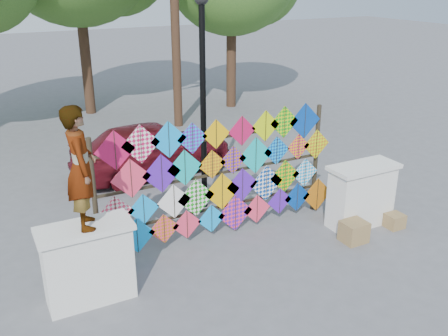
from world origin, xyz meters
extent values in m
plane|color=slate|center=(0.00, 0.00, 0.00)|extent=(80.00, 80.00, 0.00)
cube|color=white|center=(-2.70, -0.20, 0.60)|extent=(1.30, 0.55, 1.20)
cube|color=white|center=(-2.70, -0.20, 1.24)|extent=(1.40, 0.65, 0.08)
cube|color=white|center=(2.70, -0.20, 0.60)|extent=(1.30, 0.55, 1.20)
cube|color=white|center=(2.70, -0.20, 1.24)|extent=(1.40, 0.65, 0.08)
cylinder|color=#2B2418|center=(-2.30, 0.80, 1.15)|extent=(0.09, 0.09, 2.30)
cylinder|color=#2B2418|center=(2.30, 0.80, 1.15)|extent=(0.09, 0.09, 2.30)
cube|color=#2B2418|center=(0.00, 0.80, 0.55)|extent=(4.60, 0.04, 0.04)
cube|color=#2B2418|center=(0.00, 0.80, 1.25)|extent=(4.60, 0.04, 0.04)
cube|color=#2B2418|center=(0.00, 0.80, 1.95)|extent=(4.60, 0.04, 0.04)
cube|color=#C2124A|center=(-1.90, 0.74, 2.04)|extent=(0.70, 0.01, 0.70)
cube|color=#2B2418|center=(-1.90, 0.73, 2.04)|extent=(0.01, 0.01, 0.68)
cube|color=white|center=(-1.46, 0.74, 2.08)|extent=(0.69, 0.01, 0.69)
cube|color=#2B2418|center=(-1.46, 0.73, 2.08)|extent=(0.01, 0.01, 0.68)
cube|color=#0B9FFB|center=(-0.95, 0.74, 2.08)|extent=(0.67, 0.01, 0.67)
cube|color=#2B2418|center=(-0.95, 0.73, 2.08)|extent=(0.01, 0.01, 0.66)
cube|color=#0B9FFB|center=(-0.51, 0.74, 2.04)|extent=(0.58, 0.01, 0.58)
cube|color=#2B2418|center=(-0.51, 0.73, 2.04)|extent=(0.01, 0.01, 0.57)
cube|color=#FFB408|center=(-0.04, 0.74, 2.05)|extent=(0.56, 0.01, 0.56)
cube|color=#2B2418|center=(-0.04, 0.73, 2.05)|extent=(0.01, 0.01, 0.55)
cube|color=#C2124A|center=(0.49, 0.74, 2.03)|extent=(0.58, 0.01, 0.58)
cube|color=#2B2418|center=(0.49, 0.73, 2.03)|extent=(0.01, 0.01, 0.57)
cube|color=#D0E809|center=(1.00, 0.74, 2.06)|extent=(0.61, 0.01, 0.61)
cube|color=#2B2418|center=(1.00, 0.73, 2.06)|extent=(0.01, 0.01, 0.60)
cube|color=#D0E809|center=(1.43, 0.74, 2.08)|extent=(0.64, 0.01, 0.64)
cube|color=#2B2418|center=(1.43, 0.73, 2.08)|extent=(0.01, 0.01, 0.63)
cube|color=#063A9B|center=(1.92, 0.74, 2.03)|extent=(0.73, 0.01, 0.73)
cube|color=#2B2418|center=(1.92, 0.73, 2.03)|extent=(0.01, 0.01, 0.72)
cube|color=#FF375A|center=(-1.68, 0.70, 1.51)|extent=(0.71, 0.01, 0.71)
cube|color=#2B2418|center=(-1.68, 0.69, 1.51)|extent=(0.01, 0.01, 0.70)
cube|color=#5619C1|center=(-1.13, 0.70, 1.50)|extent=(0.72, 0.01, 0.72)
cube|color=#2B2418|center=(-1.13, 0.69, 1.50)|extent=(0.01, 0.01, 0.71)
cube|color=#0BBBBC|center=(-0.69, 0.70, 1.53)|extent=(0.68, 0.01, 0.68)
cube|color=#2B2418|center=(-0.69, 0.69, 1.53)|extent=(0.01, 0.01, 0.67)
cube|color=#FFB408|center=(-0.15, 0.70, 1.49)|extent=(0.56, 0.01, 0.56)
cube|color=#2B2418|center=(-0.15, 0.69, 1.49)|extent=(0.01, 0.01, 0.55)
cube|color=#C66912|center=(0.29, 0.70, 1.51)|extent=(0.56, 0.01, 0.56)
cube|color=#2B2418|center=(0.29, 0.69, 1.51)|extent=(0.01, 0.01, 0.55)
cube|color=#0BBBBC|center=(0.78, 0.70, 1.51)|extent=(0.73, 0.01, 0.73)
cube|color=#2B2418|center=(0.78, 0.69, 1.51)|extent=(0.01, 0.01, 0.72)
cube|color=#063A9B|center=(1.25, 0.70, 1.53)|extent=(0.58, 0.01, 0.58)
cube|color=#2B2418|center=(1.25, 0.69, 1.53)|extent=(0.01, 0.01, 0.57)
cube|color=#FFB408|center=(1.76, 0.70, 1.53)|extent=(0.54, 0.01, 0.54)
cube|color=#2B2418|center=(1.76, 0.69, 1.53)|extent=(0.01, 0.01, 0.53)
cube|color=#C66912|center=(2.21, 0.70, 1.51)|extent=(0.63, 0.01, 0.63)
cube|color=#2B2418|center=(2.21, 0.69, 1.51)|extent=(0.01, 0.01, 0.62)
cube|color=#FF375A|center=(-2.00, 0.66, 0.94)|extent=(0.67, 0.01, 0.67)
cube|color=#2B2418|center=(-2.00, 0.65, 0.94)|extent=(0.01, 0.01, 0.65)
cube|color=#0B9FFB|center=(-1.51, 0.66, 0.92)|extent=(0.58, 0.01, 0.58)
cube|color=#2B2418|center=(-1.51, 0.65, 0.92)|extent=(0.01, 0.01, 0.57)
cube|color=white|center=(-0.93, 0.66, 0.94)|extent=(0.66, 0.01, 0.66)
cube|color=#2B2418|center=(-0.93, 0.65, 0.94)|extent=(0.01, 0.01, 0.65)
cube|color=#129913|center=(-0.50, 0.66, 0.92)|extent=(0.74, 0.01, 0.74)
cube|color=#2B2418|center=(-0.50, 0.65, 0.92)|extent=(0.01, 0.01, 0.73)
cube|color=#FFB408|center=(0.04, 0.66, 0.93)|extent=(0.74, 0.01, 0.74)
cube|color=#2B2418|center=(0.04, 0.65, 0.93)|extent=(0.01, 0.01, 0.73)
cube|color=#5619C1|center=(0.47, 0.66, 0.98)|extent=(0.68, 0.01, 0.68)
cube|color=#2B2418|center=(0.47, 0.65, 0.98)|extent=(0.01, 0.01, 0.67)
cube|color=white|center=(1.01, 0.66, 0.91)|extent=(0.75, 0.01, 0.75)
cube|color=#2B2418|center=(1.01, 0.65, 0.91)|extent=(0.01, 0.01, 0.73)
cube|color=#FFB408|center=(1.45, 0.66, 0.97)|extent=(0.70, 0.01, 0.70)
cube|color=#2B2418|center=(1.45, 0.65, 0.97)|extent=(0.01, 0.01, 0.69)
cube|color=white|center=(1.93, 0.66, 0.96)|extent=(0.62, 0.01, 0.62)
cube|color=#2B2418|center=(1.93, 0.65, 0.96)|extent=(0.01, 0.01, 0.61)
cube|color=#0B9FFB|center=(-1.67, 0.62, 0.45)|extent=(0.68, 0.01, 0.68)
cube|color=#2B2418|center=(-1.67, 0.61, 0.45)|extent=(0.01, 0.01, 0.67)
cube|color=#FF375A|center=(-1.16, 0.62, 0.46)|extent=(0.59, 0.01, 0.59)
cube|color=#2B2418|center=(-1.16, 0.61, 0.46)|extent=(0.01, 0.01, 0.58)
cube|color=#FF375A|center=(-0.71, 0.62, 0.44)|extent=(0.58, 0.01, 0.58)
cube|color=#2B2418|center=(-0.71, 0.61, 0.44)|extent=(0.01, 0.01, 0.57)
cube|color=#0B9FFB|center=(-0.21, 0.62, 0.44)|extent=(0.57, 0.01, 0.57)
cube|color=#2B2418|center=(-0.21, 0.61, 0.44)|extent=(0.01, 0.01, 0.56)
cube|color=#FF375A|center=(0.30, 0.62, 0.44)|extent=(0.75, 0.01, 0.75)
cube|color=#2B2418|center=(0.30, 0.61, 0.44)|extent=(0.01, 0.01, 0.74)
cube|color=#FF375A|center=(0.79, 0.62, 0.41)|extent=(0.61, 0.01, 0.61)
cube|color=#2B2418|center=(0.79, 0.61, 0.41)|extent=(0.01, 0.01, 0.60)
cube|color=#5619C1|center=(1.32, 0.62, 0.47)|extent=(0.56, 0.01, 0.56)
cube|color=#2B2418|center=(1.32, 0.61, 0.47)|extent=(0.01, 0.01, 0.55)
cube|color=#063A9B|center=(1.75, 0.62, 0.47)|extent=(0.63, 0.01, 0.63)
cube|color=#2B2418|center=(1.75, 0.61, 0.47)|extent=(0.01, 0.01, 0.62)
cube|color=#C66912|center=(2.26, 0.62, 0.42)|extent=(0.74, 0.01, 0.74)
cube|color=#2B2418|center=(2.26, 0.61, 0.42)|extent=(0.01, 0.01, 0.72)
cylinder|color=#46291E|center=(0.00, 11.00, 2.06)|extent=(0.36, 0.36, 4.12)
cylinder|color=#46291E|center=(5.00, 9.50, 1.79)|extent=(0.36, 0.36, 3.58)
cylinder|color=#46291E|center=(2.20, 8.00, 2.75)|extent=(0.28, 0.28, 5.50)
imported|color=#99999E|center=(-2.65, -0.20, 2.19)|extent=(0.52, 0.72, 1.82)
imported|color=maroon|center=(-0.02, 4.33, 0.68)|extent=(4.09, 1.85, 1.36)
cylinder|color=black|center=(0.30, 2.00, 2.10)|extent=(0.12, 0.12, 4.20)
cube|color=olive|center=(2.14, -0.69, 0.20)|extent=(0.46, 0.40, 0.40)
cube|color=olive|center=(3.24, -0.64, 0.14)|extent=(0.34, 0.31, 0.29)
camera|label=1|loc=(-3.89, -6.92, 4.75)|focal=40.00mm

